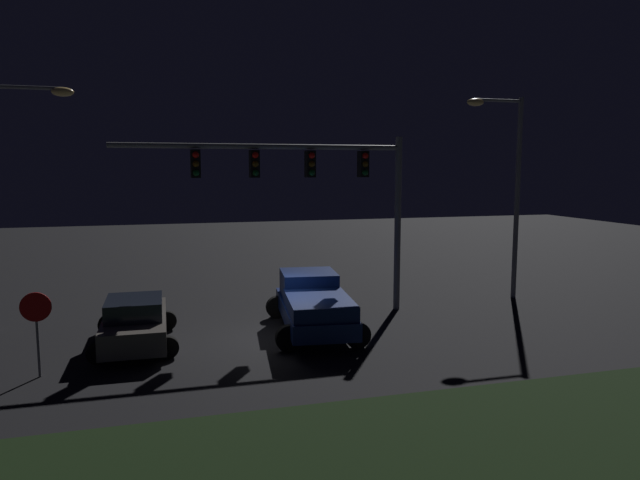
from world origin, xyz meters
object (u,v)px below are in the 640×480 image
(car_sedan, at_px, (135,322))
(traffic_signal_gantry, at_px, (311,177))
(street_lamp_left, at_px, (4,176))
(stop_sign, at_px, (36,318))
(pickup_truck, at_px, (313,301))
(street_lamp_right, at_px, (508,174))

(car_sedan, xyz_separation_m, traffic_signal_gantry, (6.08, 2.18, 4.29))
(street_lamp_left, xyz_separation_m, stop_sign, (1.66, -5.02, -3.55))
(street_lamp_left, bearing_deg, pickup_truck, -15.85)
(traffic_signal_gantry, bearing_deg, car_sedan, -160.28)
(street_lamp_right, bearing_deg, street_lamp_left, 179.52)
(stop_sign, bearing_deg, street_lamp_left, 108.33)
(car_sedan, bearing_deg, street_lamp_left, 54.14)
(street_lamp_left, bearing_deg, street_lamp_right, -0.48)
(pickup_truck, bearing_deg, street_lamp_left, 80.53)
(street_lamp_right, height_order, stop_sign, street_lamp_right)
(car_sedan, relative_size, street_lamp_left, 0.55)
(pickup_truck, relative_size, street_lamp_right, 0.68)
(street_lamp_right, bearing_deg, stop_sign, -163.82)
(street_lamp_right, bearing_deg, traffic_signal_gantry, -175.97)
(stop_sign, bearing_deg, car_sedan, 42.32)
(pickup_truck, distance_m, street_lamp_right, 10.10)
(car_sedan, bearing_deg, street_lamp_right, -78.62)
(traffic_signal_gantry, bearing_deg, stop_sign, -152.98)
(traffic_signal_gantry, bearing_deg, street_lamp_left, 175.76)
(pickup_truck, relative_size, car_sedan, 1.27)
(car_sedan, height_order, stop_sign, stop_sign)
(pickup_truck, relative_size, stop_sign, 2.51)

